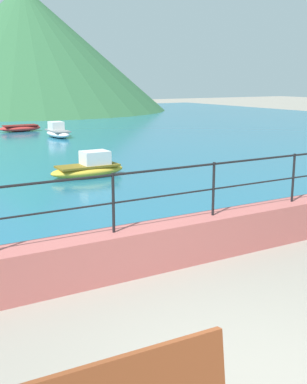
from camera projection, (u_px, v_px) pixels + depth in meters
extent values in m
cube|color=#BC605B|center=(114.00, 254.00, 7.34)|extent=(20.00, 0.56, 0.70)
cylinder|color=black|center=(113.00, 203.00, 7.16)|extent=(0.04, 0.04, 0.90)
cylinder|color=black|center=(213.00, 189.00, 8.07)|extent=(0.04, 0.04, 0.90)
cylinder|color=black|center=(293.00, 178.00, 8.98)|extent=(0.04, 0.04, 0.90)
cylinder|color=black|center=(113.00, 175.00, 7.06)|extent=(18.40, 0.04, 0.04)
cylinder|color=black|center=(113.00, 203.00, 7.16)|extent=(18.40, 0.03, 0.03)
cone|color=#33663D|center=(25.00, 49.00, 44.66)|extent=(25.82, 25.82, 11.11)
ellipsoid|color=red|center=(20.00, 128.00, 27.21)|extent=(2.32, 0.95, 0.36)
cube|color=maroon|center=(20.00, 126.00, 27.18)|extent=(1.86, 0.80, 0.06)
ellipsoid|color=white|center=(58.00, 134.00, 24.55)|extent=(0.94, 2.31, 0.36)
cube|color=gray|center=(58.00, 131.00, 24.52)|extent=(0.79, 1.85, 0.06)
cube|color=silver|center=(56.00, 126.00, 24.68)|extent=(0.64, 0.81, 0.40)
ellipsoid|color=gold|center=(88.00, 171.00, 14.61)|extent=(2.30, 0.91, 0.36)
cube|color=brown|center=(88.00, 166.00, 14.58)|extent=(1.84, 0.77, 0.06)
cube|color=silver|center=(95.00, 158.00, 14.65)|extent=(0.80, 0.63, 0.40)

